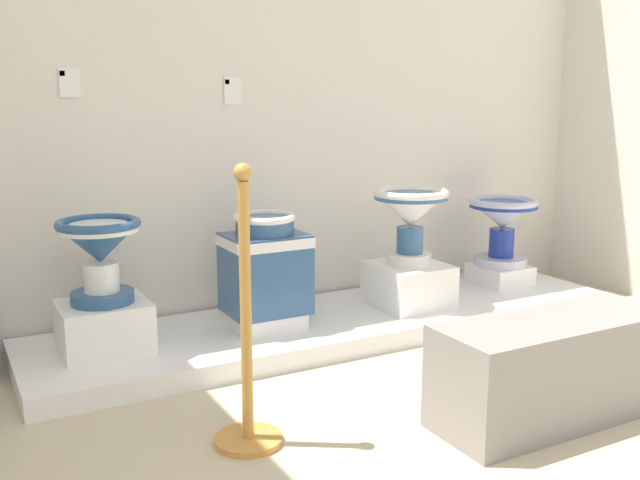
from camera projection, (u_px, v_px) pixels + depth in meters
wall_back at (298, 44)px, 3.91m from camera, size 4.15×0.06×3.01m
display_platform at (337, 323)px, 3.82m from camera, size 3.19×0.79×0.10m
plinth_block_broad_patterned at (104, 327)px, 3.24m from camera, size 0.39×0.34×0.22m
antique_toilet_broad_patterned at (99, 247)px, 3.17m from camera, size 0.37×0.37×0.38m
plinth_block_central_ornate at (266, 319)px, 3.59m from camera, size 0.33×0.30×0.08m
antique_toilet_central_ornate at (265, 262)px, 3.53m from camera, size 0.39×0.32×0.49m
plinth_block_tall_cobalt at (409, 285)px, 3.94m from camera, size 0.38×0.39×0.23m
antique_toilet_tall_cobalt at (410, 211)px, 3.86m from camera, size 0.41×0.41×0.41m
plinth_block_leftmost at (500, 274)px, 4.42m from camera, size 0.29×0.32×0.11m
antique_toilet_leftmost at (503, 219)px, 4.35m from camera, size 0.42×0.42×0.41m
info_placard_first at (69, 82)px, 3.36m from camera, size 0.09×0.01×0.14m
info_placard_second at (232, 90)px, 3.74m from camera, size 0.09×0.01×0.14m
stanchion_post_near_left at (247, 362)px, 2.54m from camera, size 0.25×0.25×1.01m
museum_bench at (552, 368)px, 2.77m from camera, size 0.97×0.36×0.40m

